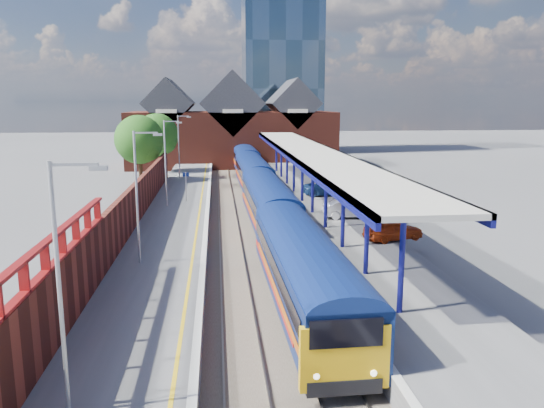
{
  "coord_description": "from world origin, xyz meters",
  "views": [
    {
      "loc": [
        -2.3,
        -21.77,
        9.46
      ],
      "look_at": [
        1.38,
        13.49,
        2.6
      ],
      "focal_mm": 35.0,
      "sensor_mm": 36.0,
      "label": 1
    }
  ],
  "objects_px": {
    "train": "(259,184)",
    "parked_car_blue": "(328,188)",
    "platform_sign": "(186,181)",
    "lamp_post_d": "(180,143)",
    "lamp_post_b": "(139,189)",
    "lamp_post_c": "(167,157)",
    "parked_car_red": "(393,230)",
    "parked_car_silver": "(352,208)",
    "parked_car_dark": "(359,209)",
    "lamp_post_a": "(64,275)"
  },
  "relations": [
    {
      "from": "train",
      "to": "parked_car_blue",
      "type": "bearing_deg",
      "value": -2.8
    },
    {
      "from": "platform_sign",
      "to": "lamp_post_d",
      "type": "bearing_deg",
      "value": 95.56
    },
    {
      "from": "lamp_post_b",
      "to": "lamp_post_d",
      "type": "relative_size",
      "value": 1.0
    },
    {
      "from": "lamp_post_c",
      "to": "parked_car_blue",
      "type": "bearing_deg",
      "value": 13.7
    },
    {
      "from": "train",
      "to": "parked_car_red",
      "type": "height_order",
      "value": "train"
    },
    {
      "from": "platform_sign",
      "to": "parked_car_red",
      "type": "relative_size",
      "value": 0.67
    },
    {
      "from": "parked_car_silver",
      "to": "parked_car_blue",
      "type": "relative_size",
      "value": 0.92
    },
    {
      "from": "parked_car_red",
      "to": "parked_car_dark",
      "type": "distance_m",
      "value": 6.79
    },
    {
      "from": "parked_car_blue",
      "to": "platform_sign",
      "type": "bearing_deg",
      "value": 94.55
    },
    {
      "from": "lamp_post_b",
      "to": "platform_sign",
      "type": "height_order",
      "value": "lamp_post_b"
    },
    {
      "from": "train",
      "to": "parked_car_dark",
      "type": "bearing_deg",
      "value": -55.5
    },
    {
      "from": "lamp_post_d",
      "to": "parked_car_red",
      "type": "relative_size",
      "value": 1.87
    },
    {
      "from": "lamp_post_b",
      "to": "platform_sign",
      "type": "distance_m",
      "value": 18.2
    },
    {
      "from": "parked_car_dark",
      "to": "lamp_post_a",
      "type": "bearing_deg",
      "value": 172.64
    },
    {
      "from": "platform_sign",
      "to": "parked_car_silver",
      "type": "height_order",
      "value": "platform_sign"
    },
    {
      "from": "parked_car_red",
      "to": "parked_car_silver",
      "type": "relative_size",
      "value": 0.88
    },
    {
      "from": "lamp_post_b",
      "to": "lamp_post_c",
      "type": "xyz_separation_m",
      "value": [
        0.0,
        16.0,
        0.0
      ]
    },
    {
      "from": "lamp_post_c",
      "to": "parked_car_blue",
      "type": "xyz_separation_m",
      "value": [
        14.15,
        3.45,
        -3.35
      ]
    },
    {
      "from": "lamp_post_a",
      "to": "parked_car_silver",
      "type": "bearing_deg",
      "value": 59.69
    },
    {
      "from": "lamp_post_d",
      "to": "parked_car_dark",
      "type": "bearing_deg",
      "value": -56.5
    },
    {
      "from": "parked_car_silver",
      "to": "lamp_post_c",
      "type": "bearing_deg",
      "value": 68.53
    },
    {
      "from": "lamp_post_d",
      "to": "parked_car_blue",
      "type": "bearing_deg",
      "value": -41.56
    },
    {
      "from": "lamp_post_b",
      "to": "parked_car_silver",
      "type": "relative_size",
      "value": 1.64
    },
    {
      "from": "lamp_post_c",
      "to": "parked_car_silver",
      "type": "distance_m",
      "value": 15.58
    },
    {
      "from": "lamp_post_c",
      "to": "lamp_post_d",
      "type": "bearing_deg",
      "value": 90.0
    },
    {
      "from": "lamp_post_d",
      "to": "parked_car_silver",
      "type": "height_order",
      "value": "lamp_post_d"
    },
    {
      "from": "lamp_post_c",
      "to": "parked_car_red",
      "type": "relative_size",
      "value": 1.87
    },
    {
      "from": "platform_sign",
      "to": "parked_car_dark",
      "type": "relative_size",
      "value": 0.6
    },
    {
      "from": "parked_car_silver",
      "to": "lamp_post_d",
      "type": "bearing_deg",
      "value": 34.68
    },
    {
      "from": "lamp_post_c",
      "to": "parked_car_dark",
      "type": "bearing_deg",
      "value": -22.34
    },
    {
      "from": "lamp_post_a",
      "to": "lamp_post_d",
      "type": "relative_size",
      "value": 1.0
    },
    {
      "from": "platform_sign",
      "to": "parked_car_silver",
      "type": "distance_m",
      "value": 15.02
    },
    {
      "from": "lamp_post_a",
      "to": "train",
      "type": "bearing_deg",
      "value": 76.9
    },
    {
      "from": "parked_car_red",
      "to": "parked_car_silver",
      "type": "bearing_deg",
      "value": -6.59
    },
    {
      "from": "lamp_post_b",
      "to": "parked_car_blue",
      "type": "height_order",
      "value": "lamp_post_b"
    },
    {
      "from": "lamp_post_d",
      "to": "parked_car_blue",
      "type": "height_order",
      "value": "lamp_post_d"
    },
    {
      "from": "parked_car_blue",
      "to": "parked_car_silver",
      "type": "bearing_deg",
      "value": 176.56
    },
    {
      "from": "lamp_post_a",
      "to": "lamp_post_b",
      "type": "relative_size",
      "value": 1.0
    },
    {
      "from": "train",
      "to": "parked_car_silver",
      "type": "height_order",
      "value": "train"
    },
    {
      "from": "parked_car_red",
      "to": "parked_car_dark",
      "type": "height_order",
      "value": "parked_car_red"
    },
    {
      "from": "lamp_post_d",
      "to": "platform_sign",
      "type": "height_order",
      "value": "lamp_post_d"
    },
    {
      "from": "lamp_post_c",
      "to": "parked_car_dark",
      "type": "xyz_separation_m",
      "value": [
        14.55,
        -5.98,
        -3.39
      ]
    },
    {
      "from": "parked_car_red",
      "to": "parked_car_silver",
      "type": "height_order",
      "value": "parked_car_silver"
    },
    {
      "from": "train",
      "to": "parked_car_red",
      "type": "xyz_separation_m",
      "value": [
        7.01,
        -16.52,
        -0.48
      ]
    },
    {
      "from": "lamp_post_b",
      "to": "parked_car_dark",
      "type": "relative_size",
      "value": 1.68
    },
    {
      "from": "parked_car_dark",
      "to": "parked_car_blue",
      "type": "distance_m",
      "value": 9.44
    },
    {
      "from": "lamp_post_a",
      "to": "parked_car_blue",
      "type": "bearing_deg",
      "value": 67.07
    },
    {
      "from": "lamp_post_a",
      "to": "parked_car_red",
      "type": "relative_size",
      "value": 1.87
    },
    {
      "from": "lamp_post_a",
      "to": "platform_sign",
      "type": "distance_m",
      "value": 32.11
    },
    {
      "from": "train",
      "to": "lamp_post_a",
      "type": "bearing_deg",
      "value": -103.1
    }
  ]
}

